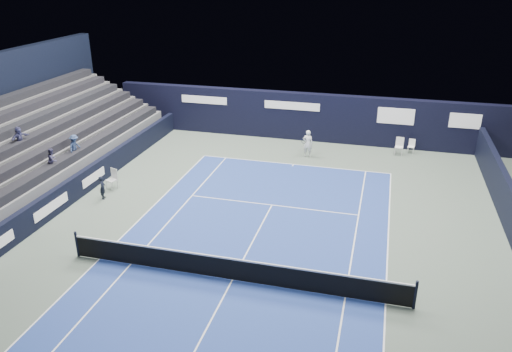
{
  "coord_description": "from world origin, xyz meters",
  "views": [
    {
      "loc": [
        4.77,
        -14.62,
        10.71
      ],
      "look_at": [
        -0.88,
        6.72,
        1.3
      ],
      "focal_mm": 35.0,
      "sensor_mm": 36.0,
      "label": 1
    }
  ],
  "objects_px": {
    "line_judge_chair": "(113,177)",
    "tennis_player": "(308,143)",
    "tennis_net": "(232,268)",
    "folding_chair_back_a": "(400,143)",
    "folding_chair_back_b": "(411,145)"
  },
  "relations": [
    {
      "from": "line_judge_chair",
      "to": "tennis_player",
      "type": "distance_m",
      "value": 11.44
    },
    {
      "from": "tennis_net",
      "to": "tennis_player",
      "type": "relative_size",
      "value": 7.78
    },
    {
      "from": "folding_chair_back_a",
      "to": "tennis_net",
      "type": "bearing_deg",
      "value": -105.56
    },
    {
      "from": "tennis_net",
      "to": "tennis_player",
      "type": "height_order",
      "value": "tennis_player"
    },
    {
      "from": "folding_chair_back_b",
      "to": "tennis_player",
      "type": "distance_m",
      "value": 6.49
    },
    {
      "from": "line_judge_chair",
      "to": "folding_chair_back_b",
      "type": "bearing_deg",
      "value": 53.43
    },
    {
      "from": "folding_chair_back_b",
      "to": "line_judge_chair",
      "type": "bearing_deg",
      "value": -136.43
    },
    {
      "from": "folding_chair_back_a",
      "to": "folding_chair_back_b",
      "type": "distance_m",
      "value": 0.89
    },
    {
      "from": "folding_chair_back_a",
      "to": "tennis_player",
      "type": "height_order",
      "value": "tennis_player"
    },
    {
      "from": "folding_chair_back_a",
      "to": "tennis_net",
      "type": "distance_m",
      "value": 16.31
    },
    {
      "from": "tennis_player",
      "to": "folding_chair_back_b",
      "type": "bearing_deg",
      "value": 20.82
    },
    {
      "from": "folding_chair_back_b",
      "to": "tennis_net",
      "type": "relative_size",
      "value": 0.07
    },
    {
      "from": "folding_chair_back_b",
      "to": "line_judge_chair",
      "type": "distance_m",
      "value": 17.71
    },
    {
      "from": "folding_chair_back_a",
      "to": "line_judge_chair",
      "type": "bearing_deg",
      "value": -142.16
    },
    {
      "from": "line_judge_chair",
      "to": "tennis_net",
      "type": "xyz_separation_m",
      "value": [
        8.37,
        -6.22,
        -0.1
      ]
    }
  ]
}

